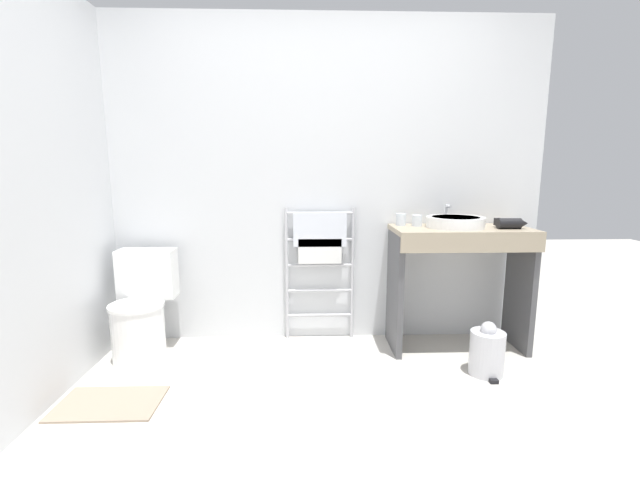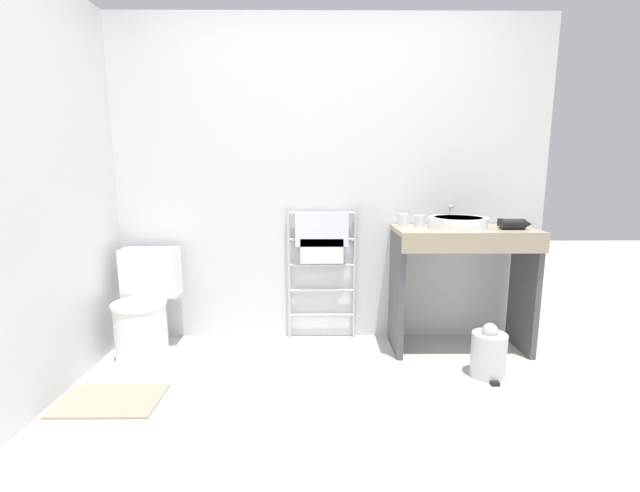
{
  "view_description": "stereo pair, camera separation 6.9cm",
  "coord_description": "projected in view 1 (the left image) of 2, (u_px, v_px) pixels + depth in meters",
  "views": [
    {
      "loc": [
        -0.12,
        -1.73,
        1.29
      ],
      "look_at": [
        -0.03,
        0.85,
        0.83
      ],
      "focal_mm": 24.0,
      "sensor_mm": 36.0,
      "label": 1
    },
    {
      "loc": [
        -0.05,
        -1.73,
        1.29
      ],
      "look_at": [
        -0.03,
        0.85,
        0.83
      ],
      "focal_mm": 24.0,
      "sensor_mm": 36.0,
      "label": 2
    }
  ],
  "objects": [
    {
      "name": "wall_back",
      "position": [
        321.0,
        184.0,
        3.22
      ],
      "size": [
        3.31,
        0.12,
        2.38
      ],
      "primitive_type": "cube",
      "color": "silver",
      "rests_on": "ground_plane"
    },
    {
      "name": "bath_mat",
      "position": [
        109.0,
        403.0,
        2.38
      ],
      "size": [
        0.56,
        0.36,
        0.01
      ],
      "primitive_type": "cube",
      "color": "gray",
      "rests_on": "ground_plane"
    },
    {
      "name": "faucet",
      "position": [
        447.0,
        211.0,
        3.17
      ],
      "size": [
        0.02,
        0.1,
        0.15
      ],
      "color": "silver",
      "rests_on": "vanity_counter"
    },
    {
      "name": "sink_basin",
      "position": [
        455.0,
        222.0,
        2.99
      ],
      "size": [
        0.4,
        0.4,
        0.08
      ],
      "color": "white",
      "rests_on": "vanity_counter"
    },
    {
      "name": "toilet",
      "position": [
        142.0,
        312.0,
        2.95
      ],
      "size": [
        0.39,
        0.51,
        0.74
      ],
      "color": "white",
      "rests_on": "ground_plane"
    },
    {
      "name": "wall_side",
      "position": [
        41.0,
        188.0,
        2.39
      ],
      "size": [
        0.12,
        2.16,
        2.38
      ],
      "primitive_type": "cube",
      "color": "silver",
      "rests_on": "ground_plane"
    },
    {
      "name": "vanity_counter",
      "position": [
        460.0,
        268.0,
        3.04
      ],
      "size": [
        0.96,
        0.47,
        0.89
      ],
      "color": "gray",
      "rests_on": "ground_plane"
    },
    {
      "name": "hair_dryer",
      "position": [
        510.0,
        223.0,
        2.94
      ],
      "size": [
        0.21,
        0.16,
        0.07
      ],
      "color": "black",
      "rests_on": "vanity_counter"
    },
    {
      "name": "cup_near_edge",
      "position": [
        417.0,
        221.0,
        3.06
      ],
      "size": [
        0.07,
        0.07,
        0.08
      ],
      "color": "silver",
      "rests_on": "vanity_counter"
    },
    {
      "name": "towel_radiator",
      "position": [
        320.0,
        247.0,
        3.19
      ],
      "size": [
        0.52,
        0.06,
        1.01
      ],
      "color": "silver",
      "rests_on": "ground_plane"
    },
    {
      "name": "trash_bin",
      "position": [
        487.0,
        352.0,
        2.72
      ],
      "size": [
        0.22,
        0.25,
        0.35
      ],
      "color": "silver",
      "rests_on": "ground_plane"
    },
    {
      "name": "ground_plane",
      "position": [
        333.0,
        459.0,
        1.93
      ],
      "size": [
        12.0,
        12.0,
        0.0
      ],
      "primitive_type": "plane",
      "color": "beige"
    },
    {
      "name": "cup_near_wall",
      "position": [
        401.0,
        219.0,
        3.11
      ],
      "size": [
        0.07,
        0.07,
        0.09
      ],
      "color": "silver",
      "rests_on": "vanity_counter"
    }
  ]
}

